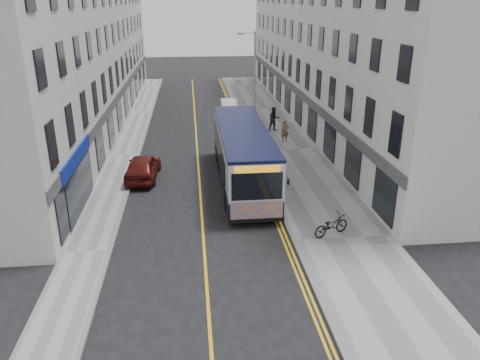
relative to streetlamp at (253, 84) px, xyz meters
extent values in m
plane|color=black|center=(-4.17, -14.00, -4.38)|extent=(140.00, 140.00, 0.00)
cube|color=gray|center=(2.08, -2.00, -4.32)|extent=(4.50, 64.00, 0.12)
cube|color=gray|center=(-9.17, -2.00, -4.32)|extent=(2.00, 64.00, 0.12)
cube|color=slate|center=(-0.17, -2.00, -4.32)|extent=(0.18, 64.00, 0.13)
cube|color=slate|center=(-8.17, -2.00, -4.32)|extent=(0.18, 64.00, 0.13)
cube|color=gold|center=(-4.17, -2.00, -4.38)|extent=(0.12, 64.00, 0.01)
cube|color=gold|center=(-0.62, -2.00, -4.38)|extent=(0.10, 64.00, 0.01)
cube|color=gold|center=(-0.42, -2.00, -4.38)|extent=(0.10, 64.00, 0.01)
cube|color=silver|center=(7.33, 7.00, 2.12)|extent=(6.00, 46.00, 13.00)
cube|color=silver|center=(-13.17, 7.00, 2.12)|extent=(6.00, 46.00, 13.00)
cylinder|color=#9C9FA5|center=(0.08, 0.00, -0.38)|extent=(0.14, 0.14, 8.00)
cylinder|color=#9C9FA5|center=(-0.42, 0.00, 3.52)|extent=(1.00, 0.08, 0.08)
cube|color=#9C9FA5|center=(-0.92, 0.00, 3.47)|extent=(0.50, 0.18, 0.12)
cube|color=black|center=(-1.65, -7.97, -3.55)|extent=(2.61, 11.47, 0.94)
cube|color=#B6B8BD|center=(-1.65, -7.97, -2.14)|extent=(2.61, 11.47, 1.88)
cube|color=black|center=(-1.65, -7.97, -1.12)|extent=(2.63, 11.47, 0.17)
cube|color=black|center=(-2.98, -7.34, -2.35)|extent=(0.04, 8.97, 1.20)
cube|color=black|center=(-0.33, -7.34, -2.35)|extent=(0.04, 8.97, 1.20)
cube|color=black|center=(-1.65, -13.72, -2.25)|extent=(2.35, 0.04, 1.30)
cube|color=orange|center=(-1.65, -13.72, -3.50)|extent=(2.45, 0.04, 0.99)
cube|color=orange|center=(-1.65, -13.73, -1.41)|extent=(2.08, 0.04, 0.29)
cylinder|color=black|center=(-2.83, -11.41, -3.86)|extent=(0.29, 1.04, 1.04)
cylinder|color=black|center=(-0.47, -11.41, -3.86)|extent=(0.29, 1.04, 1.04)
cylinder|color=black|center=(-2.83, -5.68, -3.86)|extent=(0.29, 1.04, 1.04)
cylinder|color=black|center=(-0.47, -5.68, -3.86)|extent=(0.29, 1.04, 1.04)
cylinder|color=black|center=(-2.83, -3.80, -3.86)|extent=(0.29, 1.04, 1.04)
cylinder|color=black|center=(-0.47, -3.80, -3.86)|extent=(0.29, 1.04, 1.04)
imported|color=black|center=(1.56, -14.90, -3.78)|extent=(1.95, 1.35, 0.97)
imported|color=brown|center=(2.37, -0.13, -3.45)|extent=(0.65, 0.49, 1.62)
imported|color=black|center=(2.09, 2.92, -3.30)|extent=(1.05, 0.88, 1.93)
imported|color=white|center=(-0.97, 9.60, -3.70)|extent=(1.50, 4.17, 1.37)
imported|color=#51110D|center=(-7.49, -6.51, -3.63)|extent=(2.05, 4.50, 1.50)
camera|label=1|loc=(-4.51, -33.17, 5.74)|focal=35.00mm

